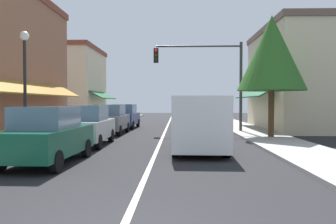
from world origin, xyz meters
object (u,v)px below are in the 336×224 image
(parked_car_third_left, at_px, (110,119))
(parked_car_far_left, at_px, (125,116))
(parked_car_nearest_left, at_px, (47,136))
(traffic_signal_mast_arm, at_px, (210,70))
(tree_right_near, at_px, (272,53))
(parked_car_second_left, at_px, (87,126))
(van_in_lane, at_px, (199,122))
(street_lamp_left_near, at_px, (25,70))

(parked_car_third_left, bearing_deg, parked_car_far_left, 89.31)
(parked_car_nearest_left, bearing_deg, parked_car_third_left, 91.90)
(traffic_signal_mast_arm, bearing_deg, tree_right_near, -53.36)
(parked_car_second_left, distance_m, parked_car_far_left, 10.19)
(parked_car_second_left, xyz_separation_m, van_in_lane, (4.84, -1.59, 0.27))
(parked_car_third_left, height_order, street_lamp_left_near, street_lamp_left_near)
(parked_car_second_left, bearing_deg, tree_right_near, 18.14)
(tree_right_near, bearing_deg, parked_car_far_left, 140.43)
(van_in_lane, xyz_separation_m, tree_right_near, (4.00, 4.54, 3.29))
(parked_car_far_left, bearing_deg, parked_car_nearest_left, -88.64)
(parked_car_nearest_left, distance_m, tree_right_near, 12.17)
(parked_car_second_left, xyz_separation_m, tree_right_near, (8.83, 2.95, 3.56))
(traffic_signal_mast_arm, distance_m, street_lamp_left_near, 11.72)
(parked_car_nearest_left, relative_size, parked_car_third_left, 1.01)
(parked_car_third_left, distance_m, street_lamp_left_near, 7.88)
(parked_car_nearest_left, xyz_separation_m, parked_car_third_left, (-0.04, 10.08, 0.00))
(parked_car_third_left, distance_m, traffic_signal_mast_arm, 6.91)
(parked_car_nearest_left, relative_size, traffic_signal_mast_arm, 0.73)
(van_in_lane, xyz_separation_m, traffic_signal_mast_arm, (1.19, 8.32, 2.77))
(parked_car_third_left, bearing_deg, parked_car_second_left, -88.51)
(parked_car_second_left, distance_m, parked_car_third_left, 5.48)
(traffic_signal_mast_arm, height_order, tree_right_near, tree_right_near)
(parked_car_far_left, height_order, van_in_lane, van_in_lane)
(parked_car_nearest_left, distance_m, van_in_lane, 5.72)
(parked_car_nearest_left, bearing_deg, van_in_lane, 33.46)
(parked_car_far_left, distance_m, tree_right_near, 11.91)
(parked_car_far_left, height_order, traffic_signal_mast_arm, traffic_signal_mast_arm)
(parked_car_third_left, bearing_deg, traffic_signal_mast_arm, 12.51)
(parked_car_second_left, relative_size, van_in_lane, 0.79)
(street_lamp_left_near, distance_m, tree_right_near, 11.86)
(parked_car_third_left, xyz_separation_m, tree_right_near, (8.89, -2.53, 3.56))
(parked_car_third_left, xyz_separation_m, parked_car_far_left, (0.13, 4.71, 0.00))
(parked_car_far_left, bearing_deg, van_in_lane, -66.26)
(traffic_signal_mast_arm, height_order, street_lamp_left_near, traffic_signal_mast_arm)
(parked_car_second_left, height_order, street_lamp_left_near, street_lamp_left_near)
(street_lamp_left_near, relative_size, tree_right_near, 0.73)
(parked_car_nearest_left, bearing_deg, traffic_signal_mast_arm, 63.61)
(street_lamp_left_near, bearing_deg, van_in_lane, 1.98)
(street_lamp_left_near, bearing_deg, parked_car_nearest_left, -55.22)
(parked_car_second_left, bearing_deg, street_lamp_left_near, -137.23)
(parked_car_nearest_left, distance_m, traffic_signal_mast_arm, 13.19)
(street_lamp_left_near, bearing_deg, parked_car_second_left, 43.11)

